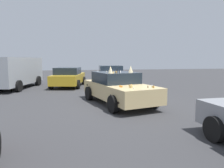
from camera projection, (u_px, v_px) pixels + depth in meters
ground_plane at (118, 104)px, 9.41m from camera, size 60.00×60.00×0.00m
art_car_decorated at (118, 88)px, 9.38m from camera, size 4.74×2.81×1.71m
parked_van_far_left at (14, 71)px, 14.25m from camera, size 5.61×3.17×2.11m
parked_sedan_near_left at (110, 75)px, 16.18m from camera, size 4.21×2.27×1.52m
parked_sedan_behind_left at (68, 77)px, 15.17m from camera, size 4.36×2.68×1.40m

